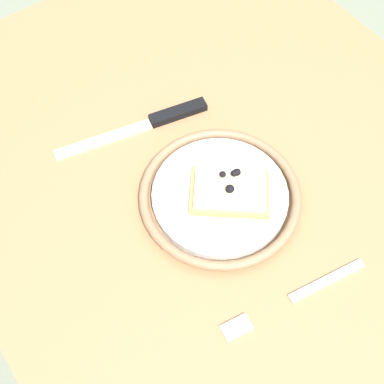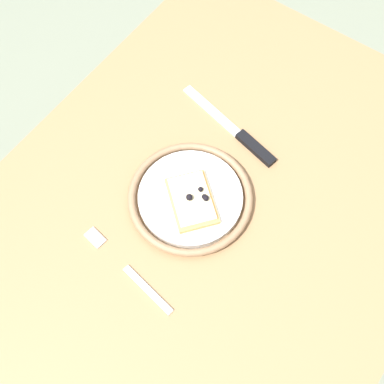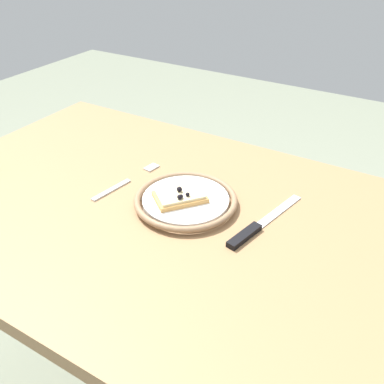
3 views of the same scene
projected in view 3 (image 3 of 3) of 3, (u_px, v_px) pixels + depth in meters
dining_table at (157, 238)px, 0.98m from camera, size 1.14×0.75×0.75m
plate at (186, 200)px, 0.93m from camera, size 0.22×0.22×0.02m
pizza_slice_near at (180, 196)px, 0.92m from camera, size 0.12×0.13×0.03m
knife at (254, 228)px, 0.86m from camera, size 0.07×0.24×0.01m
fork at (128, 180)px, 1.02m from camera, size 0.05×0.20×0.00m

